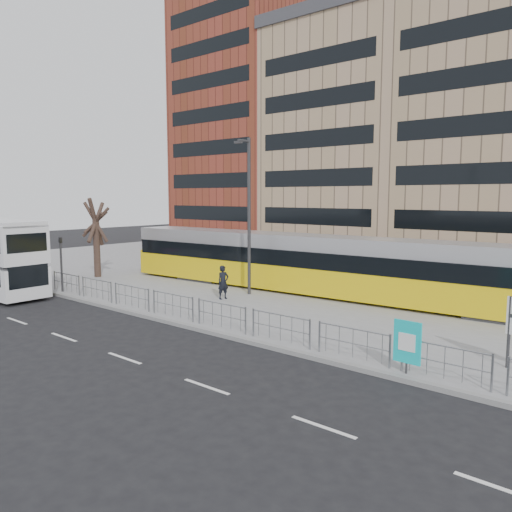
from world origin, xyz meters
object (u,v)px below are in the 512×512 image
Objects in this scene: bare_tree at (95,196)px; lamp_post_west at (248,210)px; tram at (327,266)px; traffic_light_west at (61,257)px; pedestrian at (223,282)px; ad_panel at (407,343)px.

lamp_post_west is at bearing 9.66° from bare_tree.
traffic_light_west is at bearing -147.38° from tram.
traffic_light_west is 0.41× the size of bare_tree.
bare_tree is at bearing -166.64° from tram.
lamp_post_west is at bearing 8.32° from pedestrian.
traffic_light_west is at bearing -54.17° from bare_tree.
pedestrian is 0.21× the size of lamp_post_west.
pedestrian is 0.23× the size of bare_tree.
bare_tree is (-11.47, -0.14, 4.46)m from pedestrian.
lamp_post_west reaches higher than pedestrian.
ad_panel is at bearing -10.44° from bare_tree.
bare_tree is (-15.09, -4.53, 3.73)m from tram.
ad_panel is 13.84m from lamp_post_west.
bare_tree reaches higher than pedestrian.
ad_panel is (8.32, -8.84, -0.66)m from tram.
tram is 3.25× the size of lamp_post_west.
tram is at bearing 16.70° from bare_tree.
traffic_light_west reaches higher than ad_panel.
traffic_light_west is 10.92m from lamp_post_west.
traffic_light_west is at bearing -144.22° from lamp_post_west.
pedestrian is 4.16m from lamp_post_west.
pedestrian is at bearing -95.19° from lamp_post_west.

